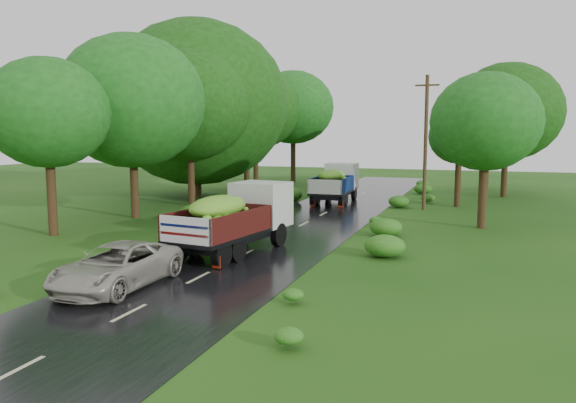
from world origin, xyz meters
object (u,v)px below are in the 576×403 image
at_px(truck_far, 336,181).
at_px(car, 117,266).
at_px(utility_pole, 426,141).
at_px(truck_near, 237,215).

xyz_separation_m(truck_far, car, (-1.15, -23.81, -0.81)).
distance_m(truck_far, utility_pole, 7.19).
bearing_deg(truck_near, utility_pole, 76.60).
bearing_deg(utility_pole, car, -105.94).
xyz_separation_m(truck_near, car, (-1.37, -6.32, -0.85)).
height_order(truck_near, car, truck_near).
xyz_separation_m(truck_near, utility_pole, (6.08, 15.54, 2.83)).
bearing_deg(truck_far, utility_pole, -18.90).
height_order(truck_near, truck_far, truck_near).
relative_size(truck_far, car, 1.30).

